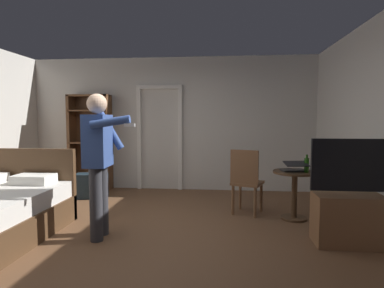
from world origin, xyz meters
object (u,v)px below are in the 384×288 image
at_px(tv_flatscreen, 355,212).
at_px(bottle_on_table, 307,165).
at_px(side_table, 295,187).
at_px(suitcase_small, 91,186).
at_px(bookshelf, 91,139).
at_px(wooden_chair, 246,179).
at_px(laptop, 294,168).
at_px(suitcase_dark, 83,189).
at_px(person_blue_shirt, 99,156).

height_order(tv_flatscreen, bottle_on_table, tv_flatscreen).
relative_size(side_table, suitcase_small, 1.27).
xyz_separation_m(side_table, suitcase_small, (-3.43, 0.93, -0.25)).
bearing_deg(bottle_on_table, side_table, 150.26).
distance_m(bookshelf, wooden_chair, 3.43).
relative_size(wooden_chair, suitcase_small, 1.79).
relative_size(side_table, laptop, 1.88).
height_order(side_table, laptop, laptop).
bearing_deg(suitcase_dark, side_table, -8.30).
height_order(laptop, suitcase_small, laptop).
xyz_separation_m(bookshelf, suitcase_small, (0.30, -0.72, -0.81)).
height_order(bottle_on_table, suitcase_dark, bottle_on_table).
bearing_deg(laptop, suitcase_dark, 164.50).
height_order(wooden_chair, person_blue_shirt, person_blue_shirt).
relative_size(laptop, suitcase_dark, 0.68).
relative_size(laptop, bottle_on_table, 1.50).
xyz_separation_m(bookshelf, laptop, (3.70, -1.69, -0.28)).
xyz_separation_m(bookshelf, tv_flatscreen, (4.21, -2.55, -0.66)).
bearing_deg(suitcase_small, wooden_chair, -23.16).
relative_size(bookshelf, suitcase_dark, 3.54).
relative_size(side_table, wooden_chair, 0.71).
distance_m(side_table, bottle_on_table, 0.37).
height_order(laptop, bottle_on_table, bottle_on_table).
distance_m(bookshelf, suitcase_small, 1.13).
distance_m(bottle_on_table, suitcase_small, 3.75).
bearing_deg(wooden_chair, suitcase_dark, 164.79).
height_order(person_blue_shirt, suitcase_small, person_blue_shirt).
bearing_deg(side_table, person_blue_shirt, -158.85).
bearing_deg(suitcase_dark, person_blue_shirt, -53.70).
bearing_deg(bookshelf, side_table, -23.83).
bearing_deg(person_blue_shirt, side_table, 21.15).
xyz_separation_m(bottle_on_table, suitcase_dark, (-3.75, 1.03, -0.66)).
distance_m(bottle_on_table, wooden_chair, 0.89).
height_order(tv_flatscreen, suitcase_dark, tv_flatscreen).
height_order(bookshelf, tv_flatscreen, bookshelf).
bearing_deg(laptop, tv_flatscreen, -59.47).
bearing_deg(bottle_on_table, laptop, 167.14).
distance_m(laptop, bottle_on_table, 0.18).
xyz_separation_m(wooden_chair, person_blue_shirt, (-1.83, -1.12, 0.46)).
bearing_deg(side_table, suitcase_small, 164.84).
relative_size(tv_flatscreen, person_blue_shirt, 0.70).
relative_size(tv_flatscreen, bottle_on_table, 4.91).
relative_size(bookshelf, wooden_chair, 1.95).
bearing_deg(side_table, tv_flatscreen, -61.80).
relative_size(wooden_chair, person_blue_shirt, 0.57).
height_order(laptop, wooden_chair, wooden_chair).
relative_size(tv_flatscreen, laptop, 3.28).
bearing_deg(tv_flatscreen, wooden_chair, 137.65).
xyz_separation_m(bookshelf, bottle_on_table, (3.87, -1.73, -0.23)).
bearing_deg(tv_flatscreen, suitcase_dark, 155.59).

